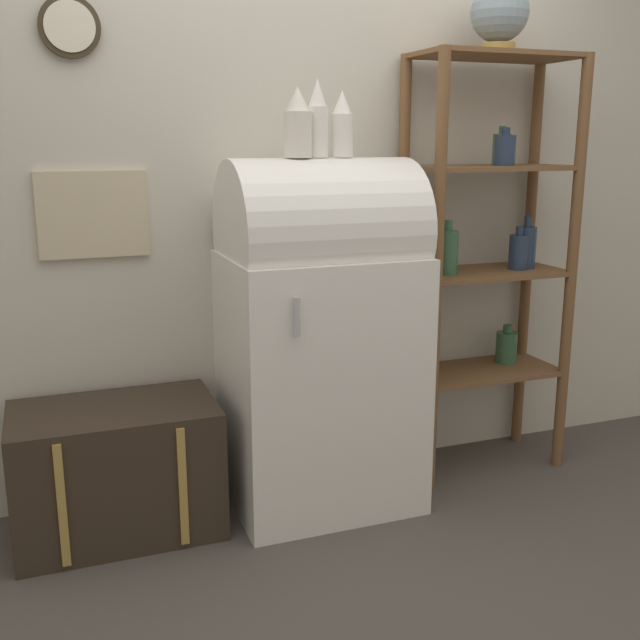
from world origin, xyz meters
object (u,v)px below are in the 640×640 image
object	(u,v)px
vase_left	(298,125)
vase_right	(342,126)
vase_center	(317,121)
globe	(500,14)
suitcase_trunk	(117,470)
refrigerator	(320,333)

from	to	relation	value
vase_left	vase_right	xyz separation A→B (m)	(0.19, 0.02, -0.00)
vase_left	vase_right	distance (m)	0.19
vase_center	vase_right	size ratio (longest dim) A/B	1.17
globe	suitcase_trunk	bearing A→B (deg)	-177.82
suitcase_trunk	vase_center	world-z (taller)	vase_center
suitcase_trunk	vase_left	size ratio (longest dim) A/B	2.93
vase_right	globe	bearing A→B (deg)	5.78
refrigerator	vase_right	xyz separation A→B (m)	(0.10, 0.01, 0.81)
refrigerator	vase_left	distance (m)	0.82
globe	refrigerator	bearing A→B (deg)	-174.07
vase_center	vase_right	xyz separation A→B (m)	(0.10, -0.00, -0.02)
refrigerator	globe	size ratio (longest dim) A/B	5.06
globe	vase_left	xyz separation A→B (m)	(-0.93, -0.10, -0.45)
vase_center	refrigerator	bearing A→B (deg)	-69.20
refrigerator	globe	world-z (taller)	globe
refrigerator	suitcase_trunk	distance (m)	0.96
vase_left	suitcase_trunk	bearing A→B (deg)	177.20
suitcase_trunk	vase_left	distance (m)	1.49
globe	vase_left	size ratio (longest dim) A/B	1.08
refrigerator	vase_center	bearing A→B (deg)	110.80
suitcase_trunk	vase_right	distance (m)	1.59
globe	vase_right	size ratio (longest dim) A/B	1.12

